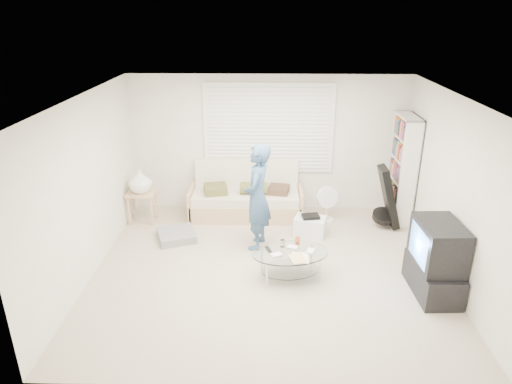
{
  "coord_description": "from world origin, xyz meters",
  "views": [
    {
      "loc": [
        -0.03,
        -5.77,
        3.57
      ],
      "look_at": [
        -0.18,
        0.3,
        1.1
      ],
      "focal_mm": 32.0,
      "sensor_mm": 36.0,
      "label": 1
    }
  ],
  "objects_px": {
    "bookshelf": "(402,170)",
    "tv_unit": "(436,260)",
    "coffee_table": "(291,257)",
    "futon_sofa": "(246,199)"
  },
  "relations": [
    {
      "from": "bookshelf",
      "to": "tv_unit",
      "type": "xyz_separation_m",
      "value": [
        -0.13,
        -2.28,
        -0.45
      ]
    },
    {
      "from": "tv_unit",
      "to": "coffee_table",
      "type": "bearing_deg",
      "value": 170.41
    },
    {
      "from": "coffee_table",
      "to": "futon_sofa",
      "type": "bearing_deg",
      "value": 109.11
    },
    {
      "from": "tv_unit",
      "to": "coffee_table",
      "type": "relative_size",
      "value": 0.86
    },
    {
      "from": "bookshelf",
      "to": "coffee_table",
      "type": "bearing_deg",
      "value": -135.54
    },
    {
      "from": "tv_unit",
      "to": "coffee_table",
      "type": "xyz_separation_m",
      "value": [
        -1.88,
        0.32,
        -0.17
      ]
    },
    {
      "from": "futon_sofa",
      "to": "tv_unit",
      "type": "distance_m",
      "value": 3.53
    },
    {
      "from": "bookshelf",
      "to": "tv_unit",
      "type": "height_order",
      "value": "bookshelf"
    },
    {
      "from": "tv_unit",
      "to": "futon_sofa",
      "type": "bearing_deg",
      "value": 137.35
    },
    {
      "from": "futon_sofa",
      "to": "bookshelf",
      "type": "relative_size",
      "value": 1.07
    }
  ]
}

